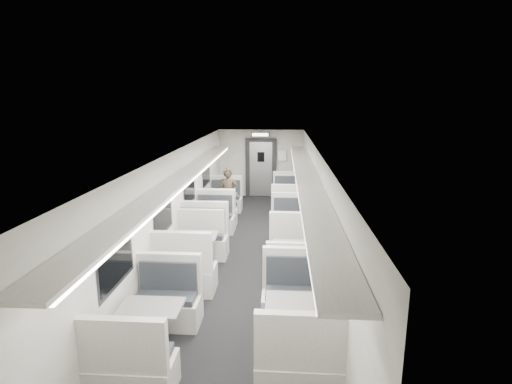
# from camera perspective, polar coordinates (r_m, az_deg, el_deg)

# --- Properties ---
(room) EXTENTS (3.24, 12.24, 2.64)m
(room) POSITION_cam_1_polar(r_m,az_deg,el_deg) (8.50, -1.45, -2.28)
(room) COLOR black
(room) RESTS_ON ground
(booth_left_a) EXTENTS (1.01, 2.06, 1.10)m
(booth_left_a) POSITION_cam_1_polar(r_m,az_deg,el_deg) (11.87, -4.85, -1.98)
(booth_left_a) COLOR #AAA5A0
(booth_left_a) RESTS_ON room
(booth_left_b) EXTENTS (1.03, 2.08, 1.11)m
(booth_left_b) POSITION_cam_1_polar(r_m,az_deg,el_deg) (9.91, -6.64, -5.10)
(booth_left_b) COLOR #AAA5A0
(booth_left_b) RESTS_ON room
(booth_left_c) EXTENTS (1.13, 2.28, 1.22)m
(booth_left_c) POSITION_cam_1_polar(r_m,az_deg,el_deg) (8.29, -8.82, -8.62)
(booth_left_c) COLOR #AAA5A0
(booth_left_c) RESTS_ON room
(booth_left_d) EXTENTS (1.02, 2.07, 1.11)m
(booth_left_d) POSITION_cam_1_polar(r_m,az_deg,el_deg) (5.98, -14.63, -18.45)
(booth_left_d) COLOR #AAA5A0
(booth_left_d) RESTS_ON room
(booth_right_a) EXTENTS (1.06, 2.16, 1.15)m
(booth_right_a) POSITION_cam_1_polar(r_m,az_deg,el_deg) (12.21, 4.81, -1.47)
(booth_right_a) COLOR #AAA5A0
(booth_right_a) RESTS_ON room
(booth_right_b) EXTENTS (1.00, 2.03, 1.09)m
(booth_right_b) POSITION_cam_1_polar(r_m,az_deg,el_deg) (9.70, 5.06, -5.51)
(booth_right_b) COLOR #AAA5A0
(booth_right_b) RESTS_ON room
(booth_right_c) EXTENTS (1.00, 2.03, 1.08)m
(booth_right_c) POSITION_cam_1_polar(r_m,az_deg,el_deg) (8.00, 5.32, -9.70)
(booth_right_c) COLOR #AAA5A0
(booth_right_c) RESTS_ON room
(booth_right_d) EXTENTS (1.07, 2.17, 1.16)m
(booth_right_d) POSITION_cam_1_polar(r_m,az_deg,el_deg) (5.88, 5.92, -18.44)
(booth_right_d) COLOR #AAA5A0
(booth_right_d) RESTS_ON room
(passenger) EXTENTS (0.62, 0.45, 1.57)m
(passenger) POSITION_cam_1_polar(r_m,az_deg,el_deg) (11.39, -3.99, -0.45)
(passenger) COLOR black
(passenger) RESTS_ON room
(window_a) EXTENTS (0.02, 1.18, 0.84)m
(window_a) POSITION_cam_1_polar(r_m,az_deg,el_deg) (11.96, -7.10, 2.90)
(window_a) COLOR black
(window_a) RESTS_ON room
(window_b) EXTENTS (0.02, 1.18, 0.84)m
(window_b) POSITION_cam_1_polar(r_m,az_deg,el_deg) (9.85, -9.47, 0.61)
(window_b) COLOR black
(window_b) RESTS_ON room
(window_c) EXTENTS (0.02, 1.18, 0.84)m
(window_c) POSITION_cam_1_polar(r_m,az_deg,el_deg) (7.79, -13.11, -2.92)
(window_c) COLOR black
(window_c) RESTS_ON room
(window_d) EXTENTS (0.02, 1.18, 0.84)m
(window_d) POSITION_cam_1_polar(r_m,az_deg,el_deg) (5.84, -19.35, -8.85)
(window_d) COLOR black
(window_d) RESTS_ON room
(luggage_rack_left) EXTENTS (0.46, 10.40, 0.09)m
(luggage_rack_left) POSITION_cam_1_polar(r_m,az_deg,el_deg) (8.25, -10.31, 2.15)
(luggage_rack_left) COLOR #AAA5A0
(luggage_rack_left) RESTS_ON room
(luggage_rack_right) EXTENTS (0.46, 10.40, 0.09)m
(luggage_rack_right) POSITION_cam_1_polar(r_m,az_deg,el_deg) (8.02, 7.22, 1.95)
(luggage_rack_right) COLOR #AAA5A0
(luggage_rack_right) RESTS_ON room
(vestibule_door) EXTENTS (1.10, 0.13, 2.10)m
(vestibule_door) POSITION_cam_1_polar(r_m,az_deg,el_deg) (14.31, 0.71, 3.44)
(vestibule_door) COLOR black
(vestibule_door) RESTS_ON room
(exit_sign) EXTENTS (0.62, 0.12, 0.16)m
(exit_sign) POSITION_cam_1_polar(r_m,az_deg,el_deg) (13.67, 0.61, 8.22)
(exit_sign) COLOR black
(exit_sign) RESTS_ON room
(wall_notice) EXTENTS (0.32, 0.02, 0.40)m
(wall_notice) POSITION_cam_1_polar(r_m,az_deg,el_deg) (14.21, 3.74, 5.22)
(wall_notice) COLOR silver
(wall_notice) RESTS_ON room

